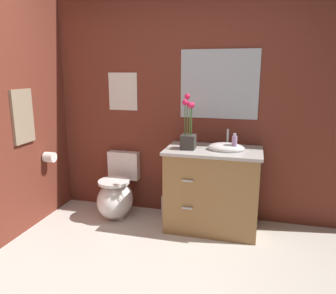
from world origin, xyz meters
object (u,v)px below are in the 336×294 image
wall_poster (123,92)px  wall_mirror (219,84)px  hanging_towel (23,117)px  toilet_paper_roll (50,157)px  toilet (117,195)px  vanity_cabinet (213,188)px  trash_bin (169,208)px  soap_bottle (234,143)px  flower_vase (188,132)px

wall_poster → wall_mirror: size_ratio=0.52×
hanging_towel → toilet_paper_roll: (0.06, 0.29, -0.48)m
toilet → wall_mirror: (1.06, 0.27, 1.21)m
wall_poster → toilet_paper_roll: (-0.68, -0.46, -0.68)m
vanity_cabinet → trash_bin: (-0.47, 0.07, -0.29)m
wall_mirror → toilet_paper_roll: bearing=-165.0°
soap_bottle → toilet_paper_roll: 1.96m
wall_poster → wall_mirror: 1.06m
soap_bottle → hanging_towel: 2.05m
soap_bottle → wall_mirror: bearing=120.1°
trash_bin → hanging_towel: 1.76m
flower_vase → toilet_paper_roll: size_ratio=4.91×
wall_mirror → wall_poster: bearing=180.0°
soap_bottle → hanging_towel: bearing=-168.4°
toilet → vanity_cabinet: size_ratio=0.68×
toilet → wall_poster: wall_poster is taller
toilet → soap_bottle: soap_bottle is taller
toilet → soap_bottle: size_ratio=3.92×
flower_vase → wall_mirror: 0.62m
flower_vase → wall_mirror: (0.24, 0.35, 0.45)m
toilet → toilet_paper_roll: bearing=-163.8°
trash_bin → hanging_towel: size_ratio=0.52×
vanity_cabinet → soap_bottle: bearing=-14.7°
vanity_cabinet → flower_vase: (-0.25, -0.05, 0.57)m
flower_vase → hanging_towel: size_ratio=1.04×
wall_poster → trash_bin: bearing=-20.7°
toilet → trash_bin: (0.59, 0.04, -0.11)m
trash_bin → wall_poster: bearing=159.3°
soap_bottle → wall_poster: wall_poster is taller
hanging_towel → trash_bin: bearing=21.8°
toilet → wall_mirror: bearing=14.2°
trash_bin → hanging_towel: (-1.33, -0.53, 1.02)m
wall_mirror → toilet_paper_roll: (-1.74, -0.46, -0.77)m
vanity_cabinet → toilet_paper_roll: 1.77m
trash_bin → wall_mirror: (0.47, 0.22, 1.31)m
vanity_cabinet → wall_poster: bearing=164.5°
vanity_cabinet → wall_poster: 1.44m
wall_poster → soap_bottle: bearing=-15.4°
wall_mirror → vanity_cabinet: bearing=-89.5°
vanity_cabinet → wall_mirror: (-0.00, 0.29, 1.02)m
vanity_cabinet → trash_bin: size_ratio=3.73×
vanity_cabinet → toilet_paper_roll: size_ratio=9.24×
trash_bin → wall_poster: (-0.59, 0.22, 1.22)m
soap_bottle → wall_mirror: size_ratio=0.22×
soap_bottle → hanging_towel: (-1.99, -0.41, 0.24)m
toilet → wall_poster: size_ratio=1.67×
toilet_paper_roll → soap_bottle: bearing=3.5°
vanity_cabinet → soap_bottle: vanity_cabinet is taller
hanging_towel → toilet: bearing=33.7°
trash_bin → toilet_paper_roll: toilet_paper_roll is taller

